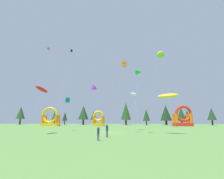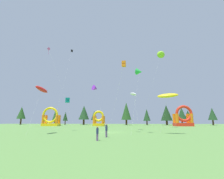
# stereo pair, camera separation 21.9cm
# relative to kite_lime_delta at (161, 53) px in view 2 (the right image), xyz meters

# --- Properties ---
(ground_plane) EXTENTS (120.00, 120.00, 0.00)m
(ground_plane) POSITION_rel_kite_lime_delta_xyz_m (-14.84, -17.16, -22.74)
(ground_plane) COLOR #5B8C42
(kite_lime_delta) EXTENTS (8.14, 2.54, 23.97)m
(kite_lime_delta) POSITION_rel_kite_lime_delta_xyz_m (0.00, 0.00, 0.00)
(kite_lime_delta) COLOR #8CD826
(kite_lime_delta) RESTS_ON ground_plane
(kite_green_delta) EXTENTS (2.87, 4.07, 12.03)m
(kite_green_delta) POSITION_rel_kite_lime_delta_xyz_m (-9.27, -19.98, -11.43)
(kite_green_delta) COLOR green
(kite_green_delta) RESTS_ON ground_plane
(kite_teal_box) EXTENTS (1.15, 1.67, 7.22)m
(kite_teal_box) POSITION_rel_kite_lime_delta_xyz_m (-24.61, -13.78, -16.06)
(kite_teal_box) COLOR #0C7F7A
(kite_teal_box) RESTS_ON ground_plane
(kite_white_parafoil) EXTENTS (2.10, 4.22, 9.10)m
(kite_white_parafoil) POSITION_rel_kite_lime_delta_xyz_m (-9.72, -10.61, -14.32)
(kite_white_parafoil) COLOR white
(kite_white_parafoil) RESTS_ON ground_plane
(kite_orange_box) EXTENTS (3.43, 0.88, 13.84)m
(kite_orange_box) POSITION_rel_kite_lime_delta_xyz_m (-12.13, -18.78, -9.47)
(kite_orange_box) COLOR orange
(kite_orange_box) RESTS_ON ground_plane
(kite_red_parafoil) EXTENTS (1.79, 5.27, 8.57)m
(kite_red_parafoil) POSITION_rel_kite_lime_delta_xyz_m (-26.96, -21.62, -14.96)
(kite_red_parafoil) COLOR red
(kite_red_parafoil) RESTS_ON ground_plane
(kite_pink_diamond) EXTENTS (10.75, 1.19, 26.96)m
(kite_pink_diamond) POSITION_rel_kite_lime_delta_xyz_m (-37.33, 4.08, 3.17)
(kite_pink_diamond) COLOR #EA599E
(kite_pink_diamond) RESTS_ON ground_plane
(kite_black_box) EXTENTS (1.36, 11.89, 27.75)m
(kite_black_box) POSITION_rel_kite_lime_delta_xyz_m (-30.50, 7.85, 4.37)
(kite_black_box) COLOR black
(kite_black_box) RESTS_ON ground_plane
(kite_yellow_parafoil) EXTENTS (3.83, 2.28, 7.27)m
(kite_yellow_parafoil) POSITION_rel_kite_lime_delta_xyz_m (-4.50, -20.90, -16.11)
(kite_yellow_parafoil) COLOR yellow
(kite_yellow_parafoil) RESTS_ON ground_plane
(kite_purple_delta) EXTENTS (5.46, 5.35, 14.42)m
(kite_purple_delta) POSITION_rel_kite_lime_delta_xyz_m (-21.62, 8.31, -9.48)
(kite_purple_delta) COLOR purple
(kite_purple_delta) RESTS_ON ground_plane
(person_midfield) EXTENTS (0.40, 0.40, 1.69)m
(person_midfield) POSITION_rel_kite_lime_delta_xyz_m (-15.66, -30.56, -21.74)
(person_midfield) COLOR #724C8C
(person_midfield) RESTS_ON ground_plane
(person_left_edge) EXTENTS (0.45, 0.45, 1.87)m
(person_left_edge) POSITION_rel_kite_lime_delta_xyz_m (-14.89, -26.61, -21.63)
(person_left_edge) COLOR #724C8C
(person_left_edge) RESTS_ON ground_plane
(inflatable_red_slide) EXTENTS (6.15, 3.60, 6.98)m
(inflatable_red_slide) POSITION_rel_kite_lime_delta_xyz_m (-38.74, 12.51, -20.23)
(inflatable_red_slide) COLOR yellow
(inflatable_red_slide) RESTS_ON ground_plane
(inflatable_orange_dome) EXTENTS (6.32, 4.43, 7.53)m
(inflatable_orange_dome) POSITION_rel_kite_lime_delta_xyz_m (10.15, 13.34, -20.05)
(inflatable_orange_dome) COLOR red
(inflatable_orange_dome) RESTS_ON ground_plane
(inflatable_blue_arch) EXTENTS (4.27, 3.67, 5.66)m
(inflatable_blue_arch) POSITION_rel_kite_lime_delta_xyz_m (-20.85, 13.58, -20.67)
(inflatable_blue_arch) COLOR yellow
(inflatable_blue_arch) RESTS_ON ground_plane
(tree_row_0) EXTENTS (3.97, 3.97, 8.36)m
(tree_row_0) POSITION_rel_kite_lime_delta_xyz_m (-59.51, 28.70, -17.29)
(tree_row_0) COLOR #4C331E
(tree_row_0) RESTS_ON ground_plane
(tree_row_1) EXTENTS (2.46, 2.46, 6.60)m
(tree_row_1) POSITION_rel_kite_lime_delta_xyz_m (-42.53, 27.08, -18.26)
(tree_row_1) COLOR #4C331E
(tree_row_1) RESTS_ON ground_plane
(tree_row_2) EXTENTS (3.00, 3.00, 6.02)m
(tree_row_2) POSITION_rel_kite_lime_delta_xyz_m (-41.72, 24.92, -19.00)
(tree_row_2) COLOR #4C331E
(tree_row_2) RESTS_ON ground_plane
(tree_row_3) EXTENTS (2.26, 2.26, 5.79)m
(tree_row_3) POSITION_rel_kite_lime_delta_xyz_m (-37.92, 27.30, -18.99)
(tree_row_3) COLOR #4C331E
(tree_row_3) RESTS_ON ground_plane
(tree_row_4) EXTENTS (4.80, 4.80, 8.73)m
(tree_row_4) POSITION_rel_kite_lime_delta_xyz_m (-29.61, 28.33, -17.26)
(tree_row_4) COLOR #4C331E
(tree_row_4) RESTS_ON ground_plane
(tree_row_5) EXTENTS (2.92, 2.92, 6.25)m
(tree_row_5) POSITION_rel_kite_lime_delta_xyz_m (-24.89, 28.75, -18.61)
(tree_row_5) COLOR #4C331E
(tree_row_5) RESTS_ON ground_plane
(tree_row_6) EXTENTS (4.40, 4.40, 9.81)m
(tree_row_6) POSITION_rel_kite_lime_delta_xyz_m (-10.13, 25.50, -16.78)
(tree_row_6) COLOR #4C331E
(tree_row_6) RESTS_ON ground_plane
(tree_row_7) EXTENTS (3.04, 3.04, 6.85)m
(tree_row_7) POSITION_rel_kite_lime_delta_xyz_m (-1.39, 24.23, -18.47)
(tree_row_7) COLOR #4C331E
(tree_row_7) RESTS_ON ground_plane
(tree_row_8) EXTENTS (4.91, 4.91, 8.66)m
(tree_row_8) POSITION_rel_kite_lime_delta_xyz_m (7.35, 25.50, -17.51)
(tree_row_8) COLOR #4C331E
(tree_row_8) RESTS_ON ground_plane
(tree_row_9) EXTENTS (3.60, 3.60, 7.84)m
(tree_row_9) POSITION_rel_kite_lime_delta_xyz_m (14.58, 27.33, -17.62)
(tree_row_9) COLOR #4C331E
(tree_row_9) RESTS_ON ground_plane
(tree_row_10) EXTENTS (3.83, 3.83, 6.36)m
(tree_row_10) POSITION_rel_kite_lime_delta_xyz_m (17.52, 28.01, -18.74)
(tree_row_10) COLOR #4C331E
(tree_row_10) RESTS_ON ground_plane
(tree_row_11) EXTENTS (3.62, 3.62, 7.34)m
(tree_row_11) POSITION_rel_kite_lime_delta_xyz_m (26.38, 24.44, -18.06)
(tree_row_11) COLOR #4C331E
(tree_row_11) RESTS_ON ground_plane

